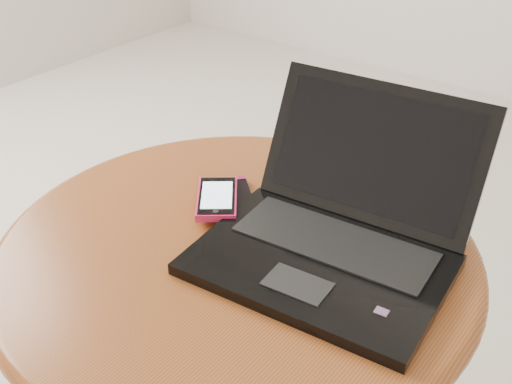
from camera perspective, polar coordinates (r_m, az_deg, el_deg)
The scene contains 4 objects.
table at distance 0.96m, azimuth -1.61°, elevation -10.03°, with size 0.67×0.67×0.53m.
laptop at distance 0.85m, azimuth 7.07°, elevation -3.40°, with size 0.34×0.34×0.19m.
phone_black at distance 0.97m, azimuth -2.10°, elevation -0.66°, with size 0.12×0.12×0.01m.
phone_pink at distance 0.95m, azimuth -3.49°, elevation -0.57°, with size 0.11×0.12×0.01m.
Camera 1 is at (0.40, -0.55, 1.06)m, focal length 44.93 mm.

